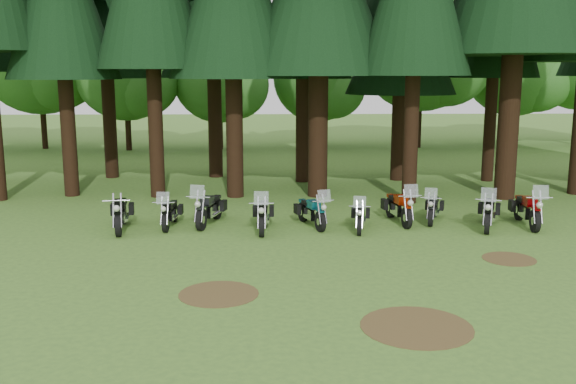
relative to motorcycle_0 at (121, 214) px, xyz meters
name	(u,v)px	position (x,y,z in m)	size (l,w,h in m)	color
ground	(342,266)	(6.52, -4.03, -0.51)	(120.00, 120.00, 0.00)	#406C28
decid_1	(43,56)	(-9.46, 21.73, 5.33)	(7.91, 7.69, 9.88)	black
decid_2	(130,71)	(-3.91, 20.75, 4.45)	(6.72, 6.53, 8.40)	black
decid_3	(223,78)	(1.81, 21.10, 4.01)	(6.12, 5.95, 7.65)	black
decid_4	(322,80)	(8.10, 22.29, 3.87)	(5.93, 5.76, 7.41)	black
decid_5	(428,50)	(14.82, 21.68, 5.73)	(8.45, 8.21, 10.56)	black
decid_6	(521,67)	(21.38, 22.98, 4.70)	(7.06, 6.86, 8.82)	black
dirt_patch_0	(219,294)	(3.52, -6.03, -0.50)	(1.80, 1.80, 0.01)	#4C3D1E
dirt_patch_1	(509,259)	(11.02, -3.53, -0.50)	(1.40, 1.40, 0.01)	#4C3D1E
dirt_patch_2	(416,327)	(7.52, -8.03, -0.50)	(2.20, 2.20, 0.01)	#4C3D1E
motorcycle_0	(121,214)	(0.00, 0.00, 0.00)	(0.49, 2.43, 0.99)	black
motorcycle_1	(170,213)	(1.48, 0.35, -0.06)	(0.40, 2.10, 1.32)	black
motorcycle_2	(209,209)	(2.71, 0.62, 0.00)	(0.82, 2.39, 1.50)	black
motorcycle_3	(263,215)	(4.45, -0.23, -0.02)	(0.43, 2.30, 1.45)	black
motorcycle_4	(311,212)	(6.01, 0.27, -0.04)	(0.93, 2.16, 1.38)	black
motorcycle_5	(360,217)	(7.50, -0.25, -0.08)	(0.58, 2.02, 1.27)	black
motorcycle_6	(399,208)	(8.90, 0.68, -0.01)	(0.61, 2.36, 1.48)	black
motorcycle_7	(433,209)	(10.08, 0.82, -0.07)	(0.93, 2.03, 1.31)	black
motorcycle_8	(488,213)	(11.60, -0.12, -0.01)	(1.11, 2.32, 1.49)	black
motorcycle_9	(527,210)	(12.94, 0.13, 0.01)	(0.55, 2.45, 1.54)	black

